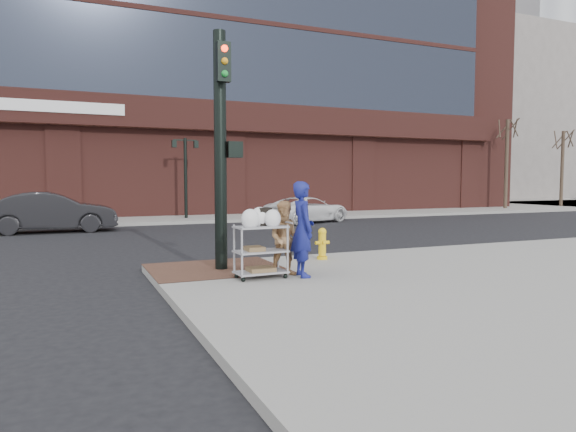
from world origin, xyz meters
name	(u,v)px	position (x,y,z in m)	size (l,w,h in m)	color
ground	(256,281)	(0.00, 0.00, 0.00)	(220.00, 220.00, 0.00)	black
sidewalk_far	(267,203)	(12.50, 32.00, 0.07)	(65.00, 36.00, 0.15)	gray
brick_curb_ramp	(216,268)	(-0.60, 0.90, 0.16)	(2.80, 2.40, 0.01)	#4A2C22
bank_building	(181,24)	(5.00, 31.00, 14.15)	(42.00, 26.00, 28.00)	#582822
filler_block	(466,121)	(40.00, 38.00, 9.00)	(14.00, 20.00, 18.00)	slate
bare_tree_a	(508,118)	(24.00, 16.50, 6.27)	(1.80, 1.80, 7.20)	#382B21
bare_tree_b	(564,129)	(30.00, 17.00, 5.79)	(1.80, 1.80, 6.70)	#382B21
lamp_post	(185,169)	(2.00, 16.00, 2.62)	(1.32, 0.22, 4.00)	black
traffic_signal_pole	(222,143)	(-0.48, 0.77, 2.83)	(0.61, 0.51, 5.00)	black
woman_blue	(303,229)	(0.75, -0.65, 1.09)	(0.69, 0.45, 1.88)	navy
pedestrian_tan	(286,238)	(0.49, -0.41, 0.90)	(0.73, 0.57, 1.49)	tan
sedan_dark	(52,212)	(-4.07, 12.38, 0.80)	(1.69, 4.84, 1.59)	black
minivan_white	(307,210)	(7.21, 12.70, 0.63)	(2.08, 4.50, 1.25)	white
utility_cart	(261,246)	(-0.08, -0.50, 0.77)	(1.02, 0.60, 1.37)	#949499
fire_hydrant	(322,243)	(2.11, 1.17, 0.54)	(0.36, 0.25, 0.76)	yellow
newsbox_red	(27,211)	(-5.13, 15.48, 0.69)	(0.46, 0.41, 1.09)	#A71314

